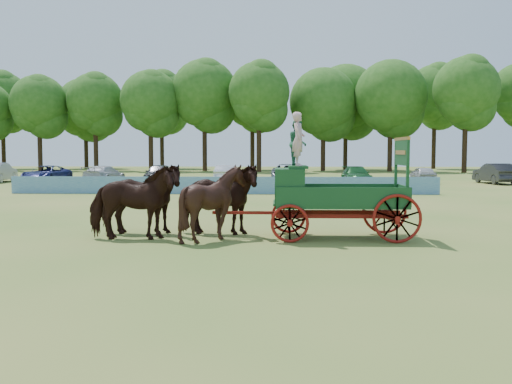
% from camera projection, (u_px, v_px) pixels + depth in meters
% --- Properties ---
extents(ground, '(160.00, 160.00, 0.00)m').
position_uv_depth(ground, '(198.00, 241.00, 16.52)').
color(ground, olive).
rests_on(ground, ground).
extents(horse_lead_left, '(2.66, 1.30, 2.20)m').
position_uv_depth(horse_lead_left, '(132.00, 202.00, 16.58)').
color(horse_lead_left, black).
rests_on(horse_lead_left, ground).
extents(horse_lead_right, '(2.64, 1.26, 2.20)m').
position_uv_depth(horse_lead_right, '(141.00, 199.00, 17.68)').
color(horse_lead_right, black).
rests_on(horse_lead_right, ground).
extents(horse_wheel_left, '(2.19, 1.99, 2.21)m').
position_uv_depth(horse_wheel_left, '(214.00, 202.00, 16.49)').
color(horse_wheel_left, black).
rests_on(horse_wheel_left, ground).
extents(horse_wheel_right, '(2.71, 1.44, 2.20)m').
position_uv_depth(horse_wheel_right, '(218.00, 199.00, 17.59)').
color(horse_wheel_right, black).
rests_on(horse_wheel_right, ground).
extents(farm_dray, '(6.00, 2.00, 3.71)m').
position_uv_depth(farm_dray, '(316.00, 186.00, 16.91)').
color(farm_dray, maroon).
rests_on(farm_dray, ground).
extents(sponsor_banner, '(26.00, 0.08, 1.05)m').
position_uv_depth(sponsor_banner, '(223.00, 185.00, 34.46)').
color(sponsor_banner, '#1C6099').
rests_on(sponsor_banner, ground).
extents(parked_cars, '(52.64, 7.15, 1.64)m').
position_uv_depth(parked_cars, '(242.00, 174.00, 46.34)').
color(parked_cars, silver).
rests_on(parked_cars, ground).
extents(treeline, '(93.41, 23.91, 15.21)m').
position_uv_depth(treeline, '(248.00, 99.00, 76.42)').
color(treeline, '#382314').
rests_on(treeline, ground).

